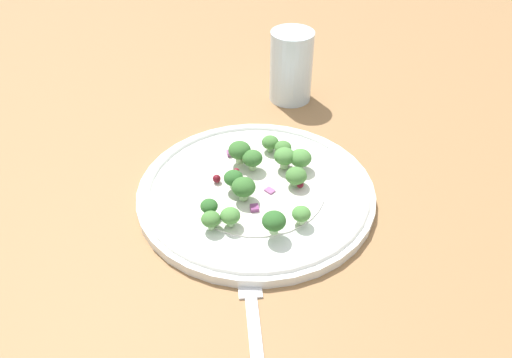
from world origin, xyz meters
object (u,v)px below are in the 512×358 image
(fork, at_px, (255,337))
(water_glass, at_px, (291,66))
(broccoli_floret_1, at_px, (285,157))
(broccoli_floret_0, at_px, (272,143))
(plate, at_px, (256,191))
(broccoli_floret_2, at_px, (232,178))

(fork, xyz_separation_m, water_glass, (-0.41, -0.17, 0.05))
(fork, distance_m, water_glass, 0.45)
(water_glass, bearing_deg, broccoli_floret_1, 24.38)
(broccoli_floret_0, distance_m, water_glass, 0.17)
(broccoli_floret_0, distance_m, fork, 0.28)
(plate, bearing_deg, broccoli_floret_1, 166.01)
(broccoli_floret_1, xyz_separation_m, broccoli_floret_2, (0.07, -0.04, -0.00))
(broccoli_floret_1, xyz_separation_m, fork, (0.23, 0.09, -0.03))
(fork, relative_size, water_glass, 1.49)
(plate, relative_size, broccoli_floret_2, 12.25)
(broccoli_floret_1, relative_size, broccoli_floret_2, 1.15)
(plate, height_order, broccoli_floret_1, broccoli_floret_1)
(plate, distance_m, broccoli_floret_1, 0.06)
(broccoli_floret_1, height_order, fork, broccoli_floret_1)
(plate, distance_m, fork, 0.20)
(plate, height_order, water_glass, water_glass)
(water_glass, bearing_deg, broccoli_floret_0, 18.45)
(broccoli_floret_1, xyz_separation_m, water_glass, (-0.18, -0.08, 0.02))
(broccoli_floret_1, bearing_deg, water_glass, -155.62)
(broccoli_floret_0, relative_size, broccoli_floret_1, 0.84)
(broccoli_floret_1, bearing_deg, fork, 20.79)
(water_glass, bearing_deg, plate, 16.80)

